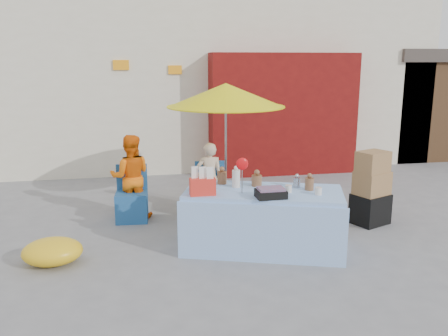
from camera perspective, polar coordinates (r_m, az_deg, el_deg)
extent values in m
plane|color=slate|center=(6.22, -0.57, -10.32)|extent=(80.00, 80.00, 0.00)
cube|color=silver|center=(12.66, -6.54, 11.88)|extent=(12.00, 5.00, 4.50)
cube|color=maroon|center=(10.40, 7.15, 6.43)|extent=(3.20, 0.60, 2.60)
cube|color=#4C331E|center=(13.91, 21.93, 6.79)|extent=(2.60, 3.00, 2.40)
cube|color=#3F3833|center=(13.85, 22.41, 12.34)|extent=(2.80, 3.20, 0.30)
cube|color=orange|center=(10.10, -12.29, 12.02)|extent=(0.32, 0.04, 0.20)
cube|color=orange|center=(10.15, -5.91, 11.68)|extent=(0.28, 0.04, 0.18)
cube|color=#9CCAFA|center=(6.29, 4.72, -6.20)|extent=(2.21, 1.52, 0.80)
cube|color=#9CCAFA|center=(5.85, 4.44, -7.93)|extent=(1.97, 0.71, 0.74)
cube|color=#9CCAFA|center=(6.74, 4.96, -5.13)|extent=(1.97, 0.71, 0.74)
cylinder|color=silver|center=(6.39, -2.27, -1.23)|extent=(0.15, 0.15, 0.19)
cylinder|color=brown|center=(6.46, -0.25, -1.16)|extent=(0.16, 0.16, 0.17)
cylinder|color=silver|center=(6.27, 1.47, -1.29)|extent=(0.14, 0.14, 0.23)
cylinder|color=brown|center=(6.36, 3.96, -1.51)|extent=(0.18, 0.18, 0.15)
cylinder|color=#B2B2B7|center=(6.37, 8.75, -1.71)|extent=(0.12, 0.12, 0.13)
cylinder|color=brown|center=(6.25, 10.23, -1.90)|extent=(0.15, 0.15, 0.16)
cylinder|color=silver|center=(6.09, 7.77, -2.49)|extent=(0.11, 0.11, 0.10)
cylinder|color=silver|center=(6.05, 11.29, -2.73)|extent=(0.11, 0.11, 0.10)
sphere|color=brown|center=(6.15, -3.40, -1.94)|extent=(0.16, 0.16, 0.16)
ellipsoid|color=red|center=(5.94, 2.21, 0.49)|extent=(0.17, 0.10, 0.16)
cube|color=red|center=(5.92, -2.59, -2.26)|extent=(0.35, 0.25, 0.21)
cube|color=black|center=(5.84, 5.66, -3.11)|extent=(0.43, 0.36, 0.10)
cube|color=#1E528D|center=(7.53, -11.01, -4.55)|extent=(0.51, 0.50, 0.45)
cube|color=#1E528D|center=(7.63, -11.03, -1.01)|extent=(0.48, 0.08, 0.40)
cube|color=#1E528D|center=(7.62, -1.56, -4.09)|extent=(0.51, 0.50, 0.45)
cube|color=#1E528D|center=(7.72, -1.72, -0.60)|extent=(0.48, 0.08, 0.40)
imported|color=orange|center=(7.56, -11.16, -1.04)|extent=(0.68, 0.55, 1.33)
imported|color=beige|center=(7.67, -1.76, -1.21)|extent=(0.45, 0.31, 1.17)
cylinder|color=gray|center=(7.78, 0.22, 2.14)|extent=(0.04, 0.04, 2.00)
cone|color=yellow|center=(7.66, 0.22, 8.76)|extent=(1.90, 1.90, 0.38)
cylinder|color=yellow|center=(7.68, 0.22, 7.42)|extent=(1.90, 1.90, 0.02)
cube|color=black|center=(7.59, 17.16, -4.71)|extent=(0.63, 0.58, 0.46)
cube|color=#A06D48|center=(7.48, 17.37, -1.74)|extent=(0.59, 0.53, 0.35)
cube|color=#A06D48|center=(7.38, 17.48, 0.72)|extent=(0.54, 0.48, 0.31)
ellipsoid|color=yellow|center=(6.24, -19.94, -9.43)|extent=(0.85, 0.75, 0.33)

